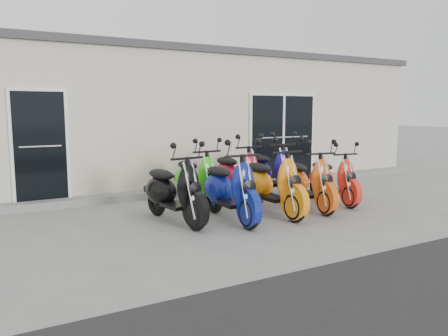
{
  "coord_description": "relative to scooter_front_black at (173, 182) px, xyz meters",
  "views": [
    {
      "loc": [
        -4.18,
        -6.91,
        1.91
      ],
      "look_at": [
        0.0,
        0.6,
        0.75
      ],
      "focal_mm": 35.0,
      "sensor_mm": 36.0,
      "label": 1
    }
  ],
  "objects": [
    {
      "name": "scooter_back_blue",
      "position": [
        2.68,
        1.0,
        0.03
      ],
      "size": [
        0.73,
        1.98,
        1.46
      ],
      "primitive_type": null,
      "rotation": [
        0.0,
        0.0,
        -0.01
      ],
      "color": "#110988",
      "rests_on": "ground"
    },
    {
      "name": "front_step",
      "position": [
        1.41,
        2.2,
        -0.63
      ],
      "size": [
        14.0,
        0.4,
        0.15
      ],
      "primitive_type": "cube",
      "color": "gray",
      "rests_on": "ground"
    },
    {
      "name": "door_left",
      "position": [
        -1.79,
        2.35,
        0.56
      ],
      "size": [
        1.07,
        0.08,
        2.22
      ],
      "primitive_type": "cube",
      "color": "black",
      "rests_on": "front_step"
    },
    {
      "name": "door_right",
      "position": [
        4.01,
        2.35,
        0.56
      ],
      "size": [
        2.02,
        0.08,
        2.22
      ],
      "primitive_type": "cube",
      "color": "black",
      "rests_on": "front_step"
    },
    {
      "name": "building",
      "position": [
        1.41,
        5.38,
        0.9
      ],
      "size": [
        14.0,
        6.0,
        3.2
      ],
      "primitive_type": "cube",
      "color": "beige",
      "rests_on": "ground"
    },
    {
      "name": "scooter_front_orange_b",
      "position": [
        2.63,
        -0.29,
        -0.02
      ],
      "size": [
        0.89,
        1.93,
        1.37
      ],
      "primitive_type": null,
      "rotation": [
        0.0,
        0.0,
        -0.12
      ],
      "color": "#D75514",
      "rests_on": "ground"
    },
    {
      "name": "scooter_front_black",
      "position": [
        0.0,
        0.0,
        0.0
      ],
      "size": [
        0.97,
        1.99,
        1.41
      ],
      "primitive_type": null,
      "rotation": [
        0.0,
        0.0,
        0.15
      ],
      "color": "black",
      "rests_on": "ground"
    },
    {
      "name": "scooter_back_green",
      "position": [
        0.93,
        1.05,
        -0.01
      ],
      "size": [
        0.76,
        1.89,
        1.38
      ],
      "primitive_type": null,
      "rotation": [
        0.0,
        0.0,
        0.05
      ],
      "color": "#30CE12",
      "rests_on": "ground"
    },
    {
      "name": "scooter_back_red",
      "position": [
        1.85,
        1.01,
        0.02
      ],
      "size": [
        0.75,
        1.96,
        1.44
      ],
      "primitive_type": null,
      "rotation": [
        0.0,
        0.0,
        0.02
      ],
      "color": "red",
      "rests_on": "ground"
    },
    {
      "name": "ground",
      "position": [
        1.41,
        0.18,
        -0.7
      ],
      "size": [
        80.0,
        80.0,
        0.0
      ],
      "primitive_type": "plane",
      "color": "gray",
      "rests_on": "ground"
    },
    {
      "name": "roof_cap",
      "position": [
        1.41,
        5.38,
        2.58
      ],
      "size": [
        14.2,
        6.2,
        0.16
      ],
      "primitive_type": "cube",
      "color": "#3F3F42",
      "rests_on": "building"
    },
    {
      "name": "scooter_front_blue",
      "position": [
        0.89,
        -0.34,
        0.02
      ],
      "size": [
        0.8,
        1.99,
        1.45
      ],
      "primitive_type": null,
      "rotation": [
        0.0,
        0.0,
        -0.04
      ],
      "color": "navy",
      "rests_on": "ground"
    },
    {
      "name": "scooter_front_orange_a",
      "position": [
        1.78,
        -0.32,
        0.03
      ],
      "size": [
        0.74,
        1.98,
        1.46
      ],
      "primitive_type": null,
      "rotation": [
        0.0,
        0.0,
        0.01
      ],
      "color": "orange",
      "rests_on": "ground"
    },
    {
      "name": "scooter_front_red",
      "position": [
        3.45,
        -0.11,
        -0.06
      ],
      "size": [
        0.85,
        1.81,
        1.29
      ],
      "primitive_type": null,
      "rotation": [
        0.0,
        0.0,
        -0.13
      ],
      "color": "red",
      "rests_on": "ground"
    }
  ]
}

